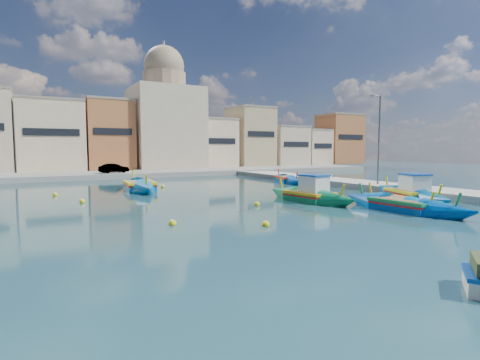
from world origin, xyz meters
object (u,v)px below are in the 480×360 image
object	(u,v)px
luzzu_green	(140,187)
luzzu_blue_south	(403,207)
church_block	(165,116)
luzzu_cyan_south	(397,204)
luzzu_cyan_mid	(287,180)
luzzu_blue_cabin	(309,196)
luzzu_turquoise_cabin	(410,195)
quay_street_lamp	(379,139)

from	to	relation	value
luzzu_green	luzzu_blue_south	world-z (taller)	luzzu_green
church_block	luzzu_green	world-z (taller)	church_block
church_block	luzzu_cyan_south	world-z (taller)	church_block
luzzu_cyan_mid	luzzu_green	bearing A→B (deg)	179.97
luzzu_blue_cabin	luzzu_cyan_south	bearing A→B (deg)	-61.47
luzzu_turquoise_cabin	luzzu_cyan_south	size ratio (longest dim) A/B	1.20
luzzu_blue_cabin	luzzu_cyan_mid	bearing A→B (deg)	59.36
church_block	luzzu_cyan_south	xyz separation A→B (m)	(0.42, -41.47, -8.17)
luzzu_cyan_south	luzzu_blue_cabin	bearing A→B (deg)	118.53
luzzu_blue_cabin	luzzu_blue_south	distance (m)	5.99
church_block	luzzu_blue_cabin	bearing A→B (deg)	-93.43
luzzu_cyan_mid	church_block	bearing A→B (deg)	101.54
luzzu_green	luzzu_blue_south	bearing A→B (deg)	-60.02
luzzu_blue_cabin	luzzu_green	distance (m)	14.64
church_block	luzzu_blue_cabin	size ratio (longest dim) A/B	2.39
luzzu_green	luzzu_blue_cabin	bearing A→B (deg)	-56.18
quay_street_lamp	church_block	bearing A→B (deg)	102.35
quay_street_lamp	luzzu_blue_south	bearing A→B (deg)	-132.41
quay_street_lamp	luzzu_cyan_mid	xyz separation A→B (m)	(-2.44, 9.50, -4.10)
luzzu_turquoise_cabin	luzzu_blue_cabin	distance (m)	7.17
church_block	luzzu_cyan_mid	xyz separation A→B (m)	(5.00, -24.50, -8.17)
luzzu_cyan_mid	luzzu_cyan_south	bearing A→B (deg)	-105.10
luzzu_turquoise_cabin	luzzu_blue_cabin	bearing A→B (deg)	157.65
luzzu_cyan_mid	luzzu_green	world-z (taller)	luzzu_green
luzzu_green	luzzu_cyan_south	size ratio (longest dim) A/B	1.17
quay_street_lamp	luzzu_cyan_mid	world-z (taller)	quay_street_lamp
church_block	quay_street_lamp	world-z (taller)	church_block
church_block	luzzu_turquoise_cabin	distance (m)	40.44
church_block	luzzu_blue_south	world-z (taller)	church_block
luzzu_cyan_mid	luzzu_green	distance (m)	15.34
luzzu_turquoise_cabin	luzzu_cyan_south	xyz separation A→B (m)	(-4.02, -2.09, -0.10)
luzzu_blue_south	quay_street_lamp	bearing A→B (deg)	47.59
luzzu_cyan_mid	luzzu_cyan_south	xyz separation A→B (m)	(-4.58, -16.97, 0.00)
luzzu_blue_south	luzzu_turquoise_cabin	bearing A→B (deg)	32.41
luzzu_turquoise_cabin	luzzu_blue_south	size ratio (longest dim) A/B	1.06
church_block	luzzu_blue_cabin	distance (m)	37.59
church_block	quay_street_lamp	distance (m)	35.04
luzzu_cyan_mid	luzzu_cyan_south	size ratio (longest dim) A/B	1.05
quay_street_lamp	luzzu_blue_south	distance (m)	11.90
luzzu_blue_south	luzzu_cyan_mid	bearing A→B (deg)	73.99
quay_street_lamp	luzzu_green	size ratio (longest dim) A/B	0.92
luzzu_blue_cabin	luzzu_cyan_south	world-z (taller)	luzzu_blue_cabin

